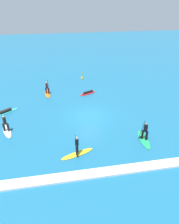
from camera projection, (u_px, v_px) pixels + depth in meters
name	position (u px, v px, depth m)	size (l,w,h in m)	color
ground_plane	(90.00, 116.00, 22.74)	(120.00, 120.00, 0.00)	#1E6B93
surfer_on_green_board	(144.00, 136.00, 18.71)	(1.03, 2.93, 2.02)	#23B266
surfer_on_teal_board	(5.00, 112.00, 23.26)	(2.92, 2.38, 0.44)	#33C6CC
surfer_on_yellow_board	(77.00, 150.00, 16.97)	(2.98, 1.54, 2.11)	yellow
surfer_on_white_board	(6.00, 127.00, 19.89)	(1.50, 2.72, 1.80)	white
surfer_on_red_board	(88.00, 93.00, 27.89)	(2.52, 1.71, 0.39)	red
surfer_on_orange_board	(47.00, 91.00, 27.69)	(0.95, 2.84, 2.12)	orange
marker_buoy	(82.00, 78.00, 32.89)	(0.42, 0.42, 1.19)	yellow
wave_crest	(109.00, 172.00, 15.38)	(21.26, 0.90, 0.18)	white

